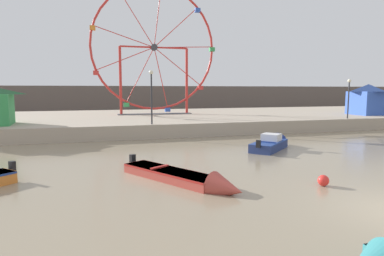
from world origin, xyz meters
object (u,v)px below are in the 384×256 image
Objects in this scene: motorboat_faded_red at (188,179)px; promenade_lamp_near at (349,93)px; mooring_buoy_orange at (323,180)px; promenade_lamp_far at (151,89)px; ferris_wheel_red_frame at (154,49)px; carnival_booth_blue_tent at (368,99)px; motorboat_navy_blue at (273,143)px.

motorboat_faded_red is 1.58× the size of promenade_lamp_near.
promenade_lamp_far is at bearing 106.26° from mooring_buoy_orange.
carnival_booth_blue_tent is (21.99, -6.99, -5.30)m from ferris_wheel_red_frame.
motorboat_navy_blue is at bearing 99.07° from motorboat_faded_red.
ferris_wheel_red_frame is at bearing 165.07° from carnival_booth_blue_tent.
motorboat_faded_red is 5.32m from mooring_buoy_orange.
promenade_lamp_far is (-24.09, -3.60, 1.00)m from carnival_booth_blue_tent.
ferris_wheel_red_frame is 3.35× the size of promenade_lamp_far.
ferris_wheel_red_frame is (-4.64, 17.27, 7.75)m from motorboat_navy_blue.
promenade_lamp_far is (-6.74, 6.68, 3.45)m from motorboat_navy_blue.
ferris_wheel_red_frame is 23.68m from carnival_booth_blue_tent.
ferris_wheel_red_frame is at bearing 147.05° from promenade_lamp_near.
promenade_lamp_near reaches higher than motorboat_navy_blue.
promenade_lamp_far reaches higher than carnival_booth_blue_tent.
motorboat_navy_blue is at bearing -150.06° from promenade_lamp_near.
promenade_lamp_near is at bearing 46.48° from mooring_buoy_orange.
promenade_lamp_far reaches higher than motorboat_navy_blue.
carnival_booth_blue_tent is at bearing 32.10° from promenade_lamp_near.
motorboat_faded_red is 1.39× the size of promenade_lamp_far.
motorboat_faded_red reaches higher than mooring_buoy_orange.
ferris_wheel_red_frame is 31.66× the size of mooring_buoy_orange.
ferris_wheel_red_frame is 19.95m from promenade_lamp_near.
motorboat_navy_blue is at bearing 73.36° from mooring_buoy_orange.
motorboat_navy_blue reaches higher than mooring_buoy_orange.
mooring_buoy_orange is at bearing -73.74° from promenade_lamp_far.
motorboat_faded_red is 13.09× the size of mooring_buoy_orange.
motorboat_navy_blue is 1.15× the size of promenade_lamp_near.
promenade_lamp_near is (16.30, -10.56, -4.59)m from ferris_wheel_red_frame.
carnival_booth_blue_tent is at bearing 42.93° from mooring_buoy_orange.
mooring_buoy_orange is at bearing -148.39° from motorboat_navy_blue.
carnival_booth_blue_tent is at bearing -11.09° from motorboat_navy_blue.
motorboat_faded_red is at bearing -143.42° from carnival_booth_blue_tent.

